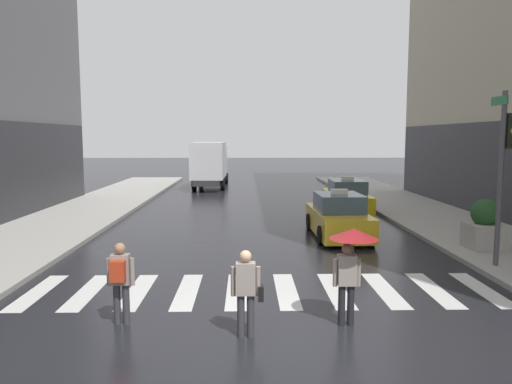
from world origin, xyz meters
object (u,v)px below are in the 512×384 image
pedestrian_with_backpack (120,277)px  pedestrian_with_handbag (246,288)px  box_truck (210,163)px  traffic_light_pole (505,154)px  pedestrian_with_umbrella (351,250)px  taxi_second (347,198)px  taxi_lead (338,217)px  planter_near_corner (485,226)px

pedestrian_with_backpack → pedestrian_with_handbag: size_ratio=1.00×
box_truck → pedestrian_with_backpack: size_ratio=4.59×
traffic_light_pole → pedestrian_with_handbag: size_ratio=2.91×
traffic_light_pole → pedestrian_with_umbrella: bearing=-142.4°
taxi_second → box_truck: bearing=122.7°
pedestrian_with_backpack → box_truck: bearing=90.2°
taxi_lead → box_truck: 18.67m
planter_near_corner → pedestrian_with_handbag: bearing=-139.7°
taxi_second → box_truck: size_ratio=0.60×
taxi_lead → taxi_second: bearing=75.3°
pedestrian_with_umbrella → box_truck: bearing=100.0°
pedestrian_with_umbrella → pedestrian_with_backpack: (-4.53, 0.11, -0.54)m
taxi_lead → pedestrian_with_umbrella: bearing=-99.2°
taxi_lead → pedestrian_with_backpack: bearing=-124.9°
box_truck → taxi_lead: bearing=-71.1°
pedestrian_with_umbrella → pedestrian_with_handbag: bearing=-165.3°
planter_near_corner → box_truck: bearing=116.8°
taxi_second → pedestrian_with_backpack: size_ratio=2.77×
traffic_light_pole → taxi_second: 11.09m
traffic_light_pole → taxi_lead: (-3.62, 4.76, -2.53)m
traffic_light_pole → pedestrian_with_backpack: size_ratio=2.91×
box_truck → pedestrian_with_backpack: box_truck is taller
traffic_light_pole → taxi_second: size_ratio=1.05×
pedestrian_with_umbrella → pedestrian_with_handbag: 2.20m
traffic_light_pole → pedestrian_with_umbrella: size_ratio=2.47×
traffic_light_pole → taxi_lead: traffic_light_pole is taller
taxi_lead → planter_near_corner: taxi_lead is taller
taxi_second → pedestrian_with_handbag: bearing=-108.4°
box_truck → pedestrian_with_handbag: size_ratio=4.59×
traffic_light_pole → taxi_second: (-2.09, 10.59, -2.53)m
taxi_second → box_truck: 14.07m
pedestrian_with_backpack → planter_near_corner: 11.71m
pedestrian_with_umbrella → taxi_lead: bearing=80.8°
taxi_lead → pedestrian_with_handbag: taxi_lead is taller
pedestrian_with_handbag → taxi_lead: bearing=69.4°
traffic_light_pole → pedestrian_with_handbag: 8.65m
planter_near_corner → pedestrian_with_umbrella: bearing=-133.3°
box_truck → pedestrian_with_umbrella: box_truck is taller
pedestrian_with_backpack → traffic_light_pole: bearing=21.5°
taxi_lead → pedestrian_with_backpack: 10.38m
traffic_light_pole → box_truck: size_ratio=0.63×
traffic_light_pole → taxi_lead: size_ratio=1.05×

